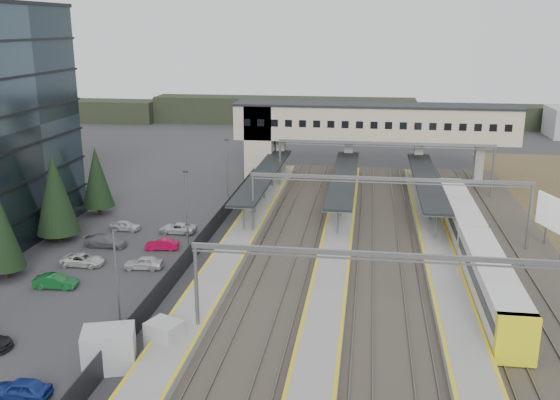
% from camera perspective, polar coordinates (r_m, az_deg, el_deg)
% --- Properties ---
extents(ground, '(220.00, 220.00, 0.00)m').
position_cam_1_polar(ground, '(53.84, -3.12, -8.41)').
color(ground, '#2B2B2D').
rests_on(ground, ground).
extents(car_park, '(10.57, 44.50, 1.28)m').
position_cam_1_polar(car_park, '(51.32, -20.48, -9.96)').
color(car_park, silver).
rests_on(car_park, ground).
extents(lampposts, '(0.50, 53.25, 8.07)m').
position_cam_1_polar(lampposts, '(55.43, -11.08, -3.16)').
color(lampposts, slate).
rests_on(lampposts, ground).
extents(fence, '(0.08, 90.00, 2.00)m').
position_cam_1_polar(fence, '(59.45, -8.37, -5.14)').
color(fence, '#26282B').
rests_on(fence, ground).
extents(relay_cabin_near, '(3.93, 3.35, 2.78)m').
position_cam_1_polar(relay_cabin_near, '(43.70, -15.36, -12.99)').
color(relay_cabin_near, '#989B9D').
rests_on(relay_cabin_near, ground).
extents(relay_cabin_far, '(2.82, 2.61, 2.09)m').
position_cam_1_polar(relay_cabin_far, '(45.30, -10.50, -12.09)').
color(relay_cabin_far, '#989B9D').
rests_on(relay_cabin_far, ground).
extents(rail_corridor, '(34.00, 90.00, 0.92)m').
position_cam_1_polar(rail_corridor, '(57.41, 7.11, -6.62)').
color(rail_corridor, '#37322A').
rests_on(rail_corridor, ground).
extents(canopies, '(23.10, 30.00, 3.28)m').
position_cam_1_polar(canopies, '(77.35, 5.86, 2.10)').
color(canopies, black).
rests_on(canopies, ground).
extents(footbridge, '(40.40, 6.40, 11.20)m').
position_cam_1_polar(footbridge, '(91.27, 6.81, 6.72)').
color(footbridge, tan).
rests_on(footbridge, ground).
extents(gantries, '(28.40, 62.28, 7.17)m').
position_cam_1_polar(gantries, '(53.63, 10.11, -1.88)').
color(gantries, slate).
rests_on(gantries, ground).
extents(train, '(2.77, 38.53, 3.49)m').
position_cam_1_polar(train, '(61.65, 17.24, -3.96)').
color(train, silver).
rests_on(train, ground).
extents(billboard, '(2.12, 6.40, 5.77)m').
position_cam_1_polar(billboard, '(66.51, 23.93, -1.44)').
color(billboard, slate).
rests_on(billboard, ground).
extents(treeline_far, '(170.00, 19.00, 7.00)m').
position_cam_1_polar(treeline_far, '(142.40, 13.89, 7.54)').
color(treeline_far, black).
rests_on(treeline_far, ground).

